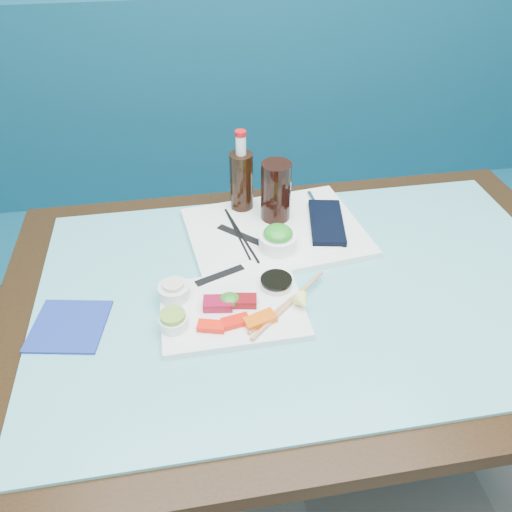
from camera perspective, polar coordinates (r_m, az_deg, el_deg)
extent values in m
cube|color=navy|center=(2.06, -0.15, -0.23)|extent=(3.00, 0.55, 0.45)
cube|color=navy|center=(2.00, -1.24, 14.42)|extent=(3.00, 0.12, 0.95)
cube|color=black|center=(1.16, 6.07, -4.42)|extent=(1.40, 0.90, 0.04)
cylinder|color=black|center=(1.70, -19.05, -7.38)|extent=(0.06, 0.06, 0.71)
cylinder|color=black|center=(1.88, 20.97, -2.72)|extent=(0.06, 0.06, 0.71)
cube|color=#5CB3B9|center=(1.15, 6.15, -3.54)|extent=(1.22, 0.76, 0.01)
cube|color=white|center=(1.07, -2.70, -6.13)|extent=(0.31, 0.22, 0.02)
cube|color=#FF1E0A|center=(1.02, -5.12, -8.01)|extent=(0.06, 0.04, 0.01)
cube|color=red|center=(1.03, -2.36, -7.49)|extent=(0.06, 0.04, 0.01)
cube|color=#EB5909|center=(1.03, 0.46, -7.32)|extent=(0.07, 0.05, 0.02)
cube|color=maroon|center=(1.06, -4.37, -5.44)|extent=(0.07, 0.05, 0.02)
cube|color=maroon|center=(1.07, -1.42, -5.16)|extent=(0.06, 0.04, 0.02)
ellipsoid|color=#257A1C|center=(1.07, -3.07, -5.01)|extent=(0.05, 0.05, 0.03)
cylinder|color=white|center=(1.03, -9.42, -7.43)|extent=(0.07, 0.07, 0.02)
cylinder|color=#76A434|center=(1.02, -9.52, -6.73)|extent=(0.06, 0.06, 0.01)
cylinder|color=silver|center=(1.10, -9.35, -3.98)|extent=(0.08, 0.08, 0.03)
cylinder|color=beige|center=(1.08, -9.45, -3.24)|extent=(0.05, 0.05, 0.01)
cylinder|color=white|center=(1.11, 2.32, -3.16)|extent=(0.07, 0.07, 0.01)
cylinder|color=black|center=(1.11, 2.33, -2.77)|extent=(0.07, 0.07, 0.01)
cone|color=#EDF373|center=(1.05, 5.34, -5.28)|extent=(0.04, 0.04, 0.04)
cube|color=black|center=(1.14, -4.14, -2.21)|extent=(0.12, 0.06, 0.00)
cylinder|color=#B17853|center=(1.07, 3.27, -5.55)|extent=(0.18, 0.15, 0.01)
cylinder|color=tan|center=(1.07, 3.80, -5.46)|extent=(0.20, 0.18, 0.01)
cube|color=white|center=(1.29, 2.24, 2.74)|extent=(0.47, 0.38, 0.02)
cube|color=white|center=(1.28, 2.25, 3.07)|extent=(0.33, 0.24, 0.00)
cylinder|color=white|center=(1.21, 2.50, 1.67)|extent=(0.11, 0.11, 0.04)
ellipsoid|color=#219121|center=(1.20, 2.53, 2.61)|extent=(0.10, 0.10, 0.04)
cylinder|color=black|center=(1.29, 2.29, 7.37)|extent=(0.09, 0.09, 0.16)
cube|color=black|center=(1.31, 8.07, 3.85)|extent=(0.12, 0.21, 0.02)
cylinder|color=silver|center=(1.39, 6.64, 6.22)|extent=(0.02, 0.09, 0.01)
cylinder|color=black|center=(1.26, -2.08, 2.44)|extent=(0.04, 0.21, 0.01)
cylinder|color=black|center=(1.26, -1.72, 2.49)|extent=(0.06, 0.24, 0.01)
cube|color=black|center=(1.26, -1.90, 2.42)|extent=(0.11, 0.11, 0.00)
cylinder|color=black|center=(1.33, -1.66, 8.20)|extent=(0.06, 0.06, 0.18)
cylinder|color=white|center=(1.28, -1.75, 12.56)|extent=(0.03, 0.03, 0.05)
cylinder|color=red|center=(1.27, -1.78, 13.84)|extent=(0.04, 0.04, 0.01)
cube|color=navy|center=(1.12, -20.58, -7.47)|extent=(0.17, 0.17, 0.01)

